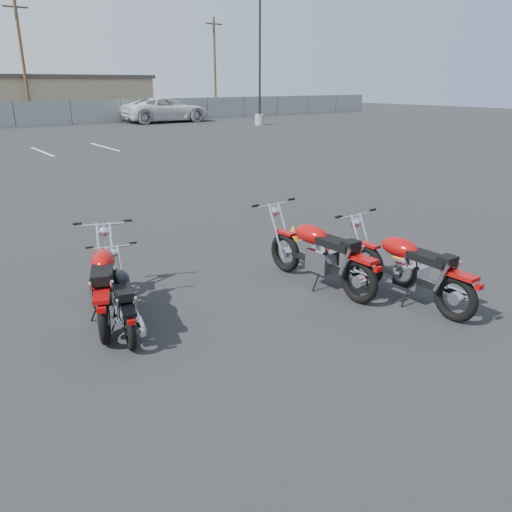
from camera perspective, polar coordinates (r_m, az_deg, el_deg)
ground at (r=6.97m, az=1.60°, el=-6.69°), size 120.00×120.00×0.00m
motorcycle_front_red at (r=7.01m, az=-16.83°, el=-3.00°), size 1.25×2.17×1.08m
motorcycle_second_black at (r=6.68m, az=-14.97°, el=-4.74°), size 0.85×1.81×0.89m
motorcycle_third_red at (r=7.79m, az=7.39°, el=0.21°), size 0.92×2.38×1.16m
motorcycle_rear_red at (r=7.52m, az=17.16°, el=-1.37°), size 0.89×2.30×1.12m
training_cone_near at (r=10.17m, az=4.25°, el=2.68°), size 0.27×0.27×0.32m
training_cone_far at (r=9.51m, az=16.38°, el=0.65°), size 0.24×0.24×0.29m
light_pole_east at (r=39.02m, az=0.43°, el=19.45°), size 0.80×0.70×11.85m
tan_building_east at (r=50.88m, az=-21.34°, el=16.63°), size 14.40×9.40×3.70m
utility_pole_c at (r=45.07m, az=-25.10°, el=19.61°), size 1.80×0.24×9.00m
utility_pole_d at (r=52.90m, az=-4.74°, el=20.92°), size 1.80×0.24×9.00m
white_van at (r=42.58m, az=-10.30°, el=16.87°), size 3.50×8.16×3.06m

